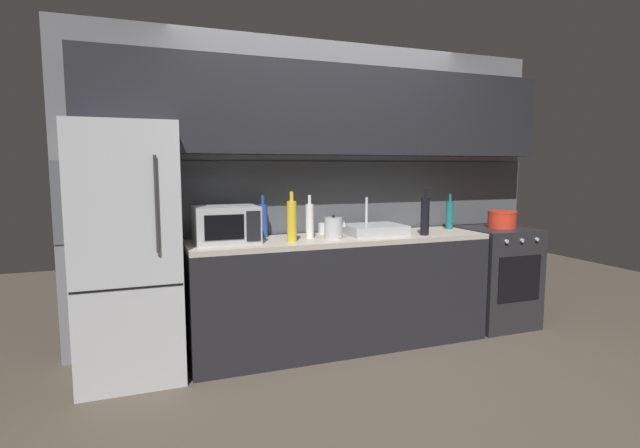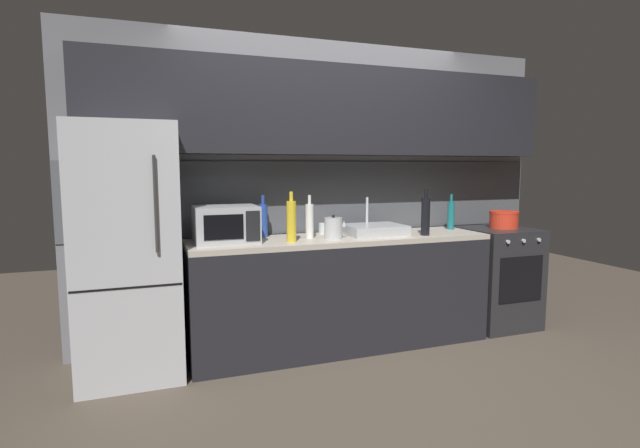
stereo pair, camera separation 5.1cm
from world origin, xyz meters
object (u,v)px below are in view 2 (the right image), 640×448
Objects in this scene: wine_bottle_yellow at (291,221)px; mug_clear at (324,228)px; wine_bottle_dark at (426,216)px; wine_bottle_teal at (451,215)px; kettle at (333,228)px; cooking_pot at (504,220)px; microwave at (226,224)px; oven_range at (497,277)px; wine_bottle_blue at (263,220)px; refrigerator at (127,252)px; wine_bottle_white at (310,220)px.

mug_clear is at bearing 40.87° from wine_bottle_yellow.
wine_bottle_dark is 1.19× the size of wine_bottle_teal.
kettle is 1.70m from cooking_pot.
wine_bottle_dark reaches higher than microwave.
wine_bottle_dark reaches higher than oven_range.
wine_bottle_teal is at bearing 2.17° from microwave.
microwave is 0.82m from kettle.
wine_bottle_blue is 0.89× the size of wine_bottle_yellow.
wine_bottle_yellow is at bearing -176.54° from oven_range.
wine_bottle_teal is (1.55, 0.22, -0.03)m from wine_bottle_yellow.
wine_bottle_dark is (1.26, -0.35, 0.02)m from wine_bottle_blue.
refrigerator reaches higher than kettle.
refrigerator is 19.61× the size of mug_clear.
wine_bottle_blue is at bearing 149.01° from wine_bottle_white.
wine_bottle_teal is 0.93× the size of wine_bottle_white.
microwave is at bearing 173.63° from wine_bottle_dark.
wine_bottle_teal is 1.18m from mug_clear.
kettle is at bearing -24.42° from wine_bottle_white.
cooking_pot is (0.50, -0.09, -0.05)m from wine_bottle_teal.
refrigerator is at bearing -177.98° from wine_bottle_teal.
wine_bottle_blue reaches higher than mug_clear.
oven_range is 4.80× the size of kettle.
wine_bottle_blue is 1.06× the size of wine_bottle_teal.
cooking_pot is at bearing 1.51° from oven_range.
kettle is 0.56m from wine_bottle_blue.
refrigerator is at bearing 173.89° from wine_bottle_yellow.
wine_bottle_white is at bearing 179.87° from oven_range.
kettle is (0.81, -0.09, -0.05)m from microwave.
wine_bottle_blue is 1.31m from wine_bottle_dark.
wine_bottle_blue is 0.89× the size of wine_bottle_dark.
wine_bottle_teal is at bearing 2.02° from refrigerator.
oven_range is 2.22m from wine_bottle_blue.
wine_bottle_blue is 0.99× the size of wine_bottle_white.
wine_bottle_yellow is at bearing -172.03° from wine_bottle_teal.
mug_clear is at bearing 1.19° from wine_bottle_blue.
wine_bottle_white is at bearing -133.77° from mug_clear.
refrigerator is at bearing 176.00° from wine_bottle_dark.
wine_bottle_yellow reaches higher than wine_bottle_white.
wine_bottle_teal is (-0.45, 0.10, 0.58)m from oven_range.
wine_bottle_yellow is 1.19× the size of wine_bottle_teal.
wine_bottle_yellow reaches higher than wine_bottle_teal.
wine_bottle_dark is 1.46× the size of cooking_pot.
wine_bottle_white reaches higher than cooking_pot.
kettle is at bearing -171.94° from wine_bottle_teal.
oven_range is at bearing -0.46° from microwave.
wine_bottle_white reaches higher than mug_clear.
cooking_pot is at bearing -0.42° from microwave.
oven_range is at bearing -7.32° from mug_clear.
wine_bottle_yellow is at bearing -16.97° from microwave.
refrigerator is 1.04m from wine_bottle_blue.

